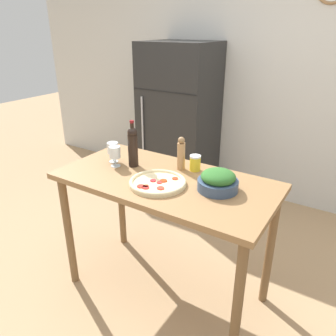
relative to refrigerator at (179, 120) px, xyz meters
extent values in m
plane|color=tan|center=(0.80, -1.52, -0.84)|extent=(14.00, 14.00, 0.00)
cube|color=silver|center=(0.80, 0.37, 0.46)|extent=(6.40, 0.06, 2.60)
cube|color=black|center=(0.00, 0.00, 0.00)|extent=(0.77, 0.63, 1.67)
cube|color=black|center=(0.00, -0.32, 0.37)|extent=(0.75, 0.01, 0.01)
cylinder|color=#B2B2B7|center=(-0.27, -0.33, -0.08)|extent=(0.02, 0.02, 0.75)
cube|color=olive|center=(0.80, -1.52, 0.06)|extent=(1.41, 0.71, 0.04)
cylinder|color=brown|center=(0.15, -1.82, -0.40)|extent=(0.06, 0.06, 0.88)
cylinder|color=brown|center=(1.44, -1.82, -0.40)|extent=(0.06, 0.06, 0.88)
cylinder|color=brown|center=(0.15, -1.23, -0.40)|extent=(0.06, 0.06, 0.88)
cylinder|color=brown|center=(1.44, -1.23, -0.40)|extent=(0.06, 0.06, 0.88)
cylinder|color=black|center=(0.50, -1.47, 0.20)|extent=(0.07, 0.07, 0.22)
sphere|color=black|center=(0.50, -1.47, 0.32)|extent=(0.07, 0.07, 0.07)
cylinder|color=black|center=(0.50, -1.47, 0.36)|extent=(0.03, 0.03, 0.07)
cylinder|color=maroon|center=(0.50, -1.47, 0.40)|extent=(0.03, 0.03, 0.02)
cylinder|color=silver|center=(0.40, -1.54, 0.09)|extent=(0.07, 0.07, 0.00)
cylinder|color=silver|center=(0.40, -1.54, 0.12)|extent=(0.01, 0.01, 0.06)
cylinder|color=white|center=(0.40, -1.54, 0.19)|extent=(0.08, 0.08, 0.08)
cylinder|color=maroon|center=(0.40, -1.54, 0.16)|extent=(0.07, 0.07, 0.02)
cylinder|color=silver|center=(0.33, -1.48, 0.09)|extent=(0.07, 0.07, 0.00)
cylinder|color=silver|center=(0.33, -1.48, 0.12)|extent=(0.01, 0.01, 0.06)
cylinder|color=white|center=(0.33, -1.48, 0.19)|extent=(0.08, 0.08, 0.08)
cylinder|color=maroon|center=(0.33, -1.48, 0.15)|extent=(0.07, 0.07, 0.01)
cylinder|color=#AD7F51|center=(0.81, -1.34, 0.18)|extent=(0.05, 0.05, 0.19)
sphere|color=#936C45|center=(0.81, -1.34, 0.29)|extent=(0.05, 0.05, 0.05)
cylinder|color=#384C6B|center=(1.15, -1.49, 0.12)|extent=(0.24, 0.24, 0.07)
ellipsoid|color=#2D6628|center=(1.15, -1.49, 0.17)|extent=(0.21, 0.21, 0.08)
cylinder|color=beige|center=(0.81, -1.62, 0.09)|extent=(0.35, 0.35, 0.02)
torus|color=beige|center=(0.81, -1.62, 0.10)|extent=(0.35, 0.35, 0.02)
cylinder|color=red|center=(0.79, -1.72, 0.10)|extent=(0.04, 0.04, 0.01)
cylinder|color=red|center=(0.77, -1.62, 0.10)|extent=(0.04, 0.04, 0.01)
cylinder|color=red|center=(0.78, -1.71, 0.10)|extent=(0.03, 0.03, 0.01)
cylinder|color=red|center=(0.87, -1.68, 0.10)|extent=(0.04, 0.04, 0.01)
cylinder|color=red|center=(0.87, -1.52, 0.10)|extent=(0.04, 0.04, 0.01)
cylinder|color=red|center=(0.83, -1.59, 0.10)|extent=(0.04, 0.04, 0.01)
cylinder|color=red|center=(0.82, -1.62, 0.10)|extent=(0.03, 0.03, 0.01)
cylinder|color=red|center=(0.76, -1.73, 0.10)|extent=(0.05, 0.05, 0.01)
cylinder|color=yellow|center=(0.90, -1.31, 0.13)|extent=(0.07, 0.07, 0.09)
cylinder|color=white|center=(0.90, -1.31, 0.18)|extent=(0.07, 0.07, 0.01)
camera|label=1|loc=(1.83, -3.10, 0.98)|focal=35.00mm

